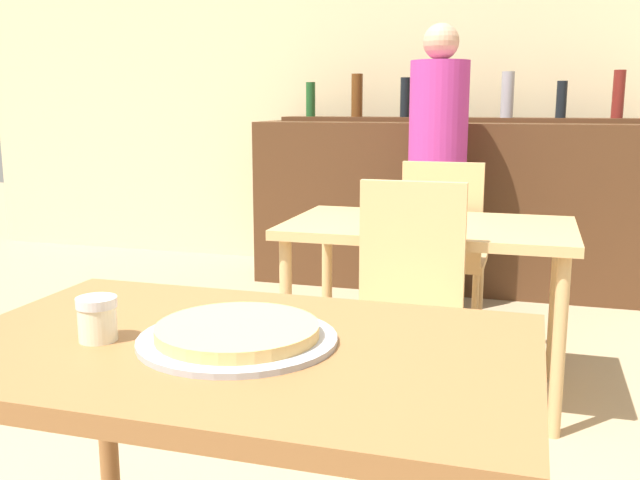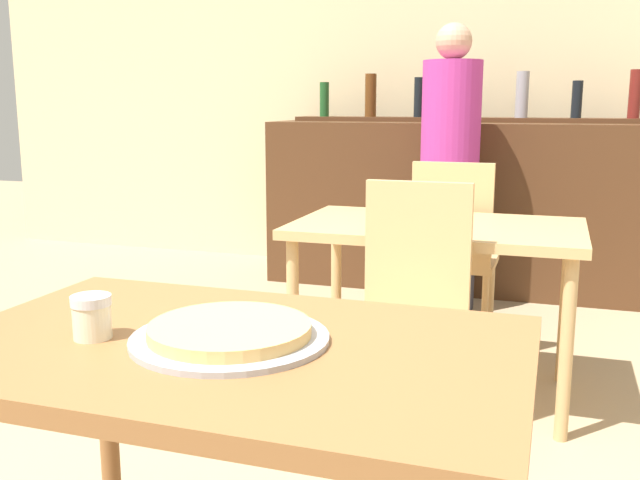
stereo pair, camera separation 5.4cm
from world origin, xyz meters
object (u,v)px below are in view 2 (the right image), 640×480
(chair_far_side_back, at_px, (453,246))
(pizza_tray, at_px, (230,334))
(cheese_shaker, at_px, (92,317))
(person_standing, at_px, (450,159))
(chair_far_side_front, at_px, (411,302))

(chair_far_side_back, relative_size, pizza_tray, 2.48)
(chair_far_side_back, xyz_separation_m, cheese_shaker, (-0.39, -2.31, 0.27))
(cheese_shaker, bearing_deg, person_standing, 85.27)
(person_standing, bearing_deg, chair_far_side_front, -85.61)
(chair_far_side_back, bearing_deg, cheese_shaker, 80.38)
(chair_far_side_back, height_order, cheese_shaker, chair_far_side_back)
(chair_far_side_front, bearing_deg, person_standing, 94.39)
(pizza_tray, distance_m, person_standing, 3.00)
(person_standing, bearing_deg, cheese_shaker, -94.73)
(chair_far_side_front, xyz_separation_m, chair_far_side_back, (-0.00, 1.05, 0.00))
(pizza_tray, distance_m, cheese_shaker, 0.28)
(chair_far_side_front, height_order, chair_far_side_back, same)
(cheese_shaker, bearing_deg, chair_far_side_back, 80.38)
(pizza_tray, bearing_deg, chair_far_side_front, 84.12)
(pizza_tray, relative_size, cheese_shaker, 4.48)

